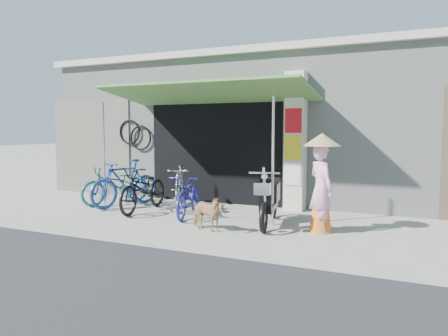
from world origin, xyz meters
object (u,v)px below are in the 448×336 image
at_px(bike_blue, 125,183).
at_px(bike_silver, 180,188).
at_px(street_dog, 205,213).
at_px(nun, 321,183).
at_px(bike_navy, 189,196).
at_px(bike_teal, 116,184).
at_px(moped, 269,199).
at_px(bike_black, 144,189).

bearing_deg(bike_blue, bike_silver, 31.48).
distance_m(street_dog, nun, 2.06).
distance_m(bike_silver, bike_navy, 0.89).
relative_size(bike_silver, nun, 0.94).
distance_m(bike_blue, nun, 4.64).
distance_m(bike_blue, street_dog, 3.07).
distance_m(bike_teal, moped, 4.08).
xyz_separation_m(bike_blue, bike_navy, (1.86, -0.35, -0.12)).
relative_size(bike_black, nun, 1.10).
bearing_deg(moped, street_dog, -143.32).
xyz_separation_m(bike_silver, street_dog, (1.49, -1.64, -0.17)).
bearing_deg(bike_navy, street_dog, -62.86).
relative_size(street_dog, moped, 0.41).
bearing_deg(bike_navy, nun, -19.79).
bearing_deg(bike_silver, nun, -40.25).
bearing_deg(bike_silver, moped, -41.94).
height_order(bike_black, moped, moped).
distance_m(bike_navy, moped, 1.74).
bearing_deg(bike_blue, nun, 10.58).
height_order(bike_blue, moped, bike_blue).
xyz_separation_m(bike_teal, bike_navy, (2.30, -0.57, -0.04)).
bearing_deg(street_dog, nun, -52.14).
xyz_separation_m(street_dog, nun, (1.84, 0.75, 0.53)).
bearing_deg(street_dog, moped, -26.32).
xyz_separation_m(bike_black, bike_silver, (0.55, 0.57, -0.01)).
relative_size(moped, nun, 1.08).
distance_m(bike_black, bike_navy, 1.16).
bearing_deg(bike_blue, bike_teal, 170.85).
bearing_deg(moped, nun, -22.12).
relative_size(bike_silver, street_dog, 2.15).
relative_size(bike_teal, bike_navy, 1.10).
bearing_deg(moped, bike_navy, 167.13).
bearing_deg(bike_silver, bike_navy, -72.29).
relative_size(bike_teal, street_dog, 2.40).
bearing_deg(nun, bike_black, 40.18).
distance_m(bike_teal, bike_navy, 2.37).
height_order(bike_black, bike_navy, bike_black).
xyz_separation_m(bike_black, bike_navy, (1.16, -0.08, -0.07)).
xyz_separation_m(bike_black, moped, (2.89, -0.13, -0.02)).
bearing_deg(street_dog, bike_silver, 58.10).
xyz_separation_m(bike_navy, street_dog, (0.89, -0.99, -0.11)).
relative_size(bike_black, moped, 1.02).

